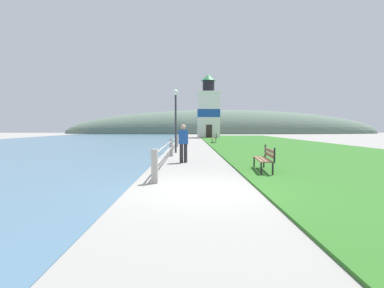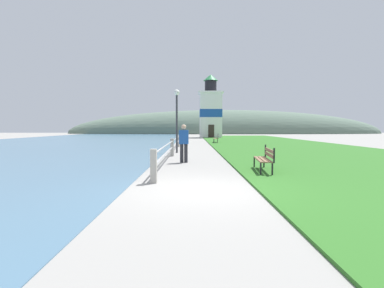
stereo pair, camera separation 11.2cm
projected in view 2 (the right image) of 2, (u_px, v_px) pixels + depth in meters
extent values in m
plane|color=gray|center=(199.00, 190.00, 7.63)|extent=(160.00, 160.00, 0.00)
cube|color=#2D6623|center=(275.00, 145.00, 27.06)|extent=(12.00, 58.26, 0.06)
cube|color=#476B84|center=(39.00, 145.00, 26.96)|extent=(24.00, 93.21, 0.01)
cube|color=#A8A399|center=(152.00, 166.00, 8.60)|extent=(0.18, 0.18, 0.98)
cube|color=#A8A399|center=(171.00, 147.00, 16.59)|extent=(0.18, 0.18, 0.98)
cube|color=#A8A399|center=(177.00, 141.00, 24.58)|extent=(0.18, 0.18, 0.98)
cube|color=#A8A399|center=(180.00, 137.00, 32.57)|extent=(0.18, 0.18, 0.98)
cube|color=#A8A399|center=(182.00, 135.00, 40.56)|extent=(0.18, 0.18, 0.98)
cylinder|color=#B2B2B7|center=(177.00, 137.00, 24.56)|extent=(0.06, 32.01, 0.06)
cylinder|color=#B2B2B7|center=(177.00, 141.00, 24.58)|extent=(0.06, 32.01, 0.06)
cube|color=brown|center=(257.00, 159.00, 10.63)|extent=(0.30, 1.93, 0.04)
cube|color=brown|center=(261.00, 159.00, 10.62)|extent=(0.30, 1.93, 0.04)
cube|color=brown|center=(265.00, 159.00, 10.60)|extent=(0.30, 1.93, 0.04)
cube|color=brown|center=(268.00, 150.00, 10.58)|extent=(0.24, 1.92, 0.11)
cube|color=brown|center=(268.00, 155.00, 10.59)|extent=(0.24, 1.92, 0.11)
cube|color=black|center=(259.00, 170.00, 9.71)|extent=(0.05, 0.05, 0.45)
cube|color=black|center=(253.00, 163.00, 11.58)|extent=(0.05, 0.05, 0.45)
cube|color=black|center=(271.00, 170.00, 9.68)|extent=(0.05, 0.05, 0.45)
cube|color=black|center=(262.00, 163.00, 11.55)|extent=(0.05, 0.05, 0.45)
cube|color=black|center=(273.00, 156.00, 9.65)|extent=(0.05, 0.05, 0.49)
cube|color=black|center=(264.00, 151.00, 11.52)|extent=(0.05, 0.05, 0.49)
cube|color=brown|center=(213.00, 138.00, 30.40)|extent=(0.28, 1.93, 0.04)
cube|color=brown|center=(214.00, 138.00, 30.39)|extent=(0.28, 1.93, 0.04)
cube|color=brown|center=(216.00, 138.00, 30.38)|extent=(0.28, 1.93, 0.04)
cube|color=brown|center=(217.00, 135.00, 30.35)|extent=(0.22, 1.92, 0.11)
cube|color=brown|center=(217.00, 137.00, 30.36)|extent=(0.22, 1.92, 0.11)
cube|color=black|center=(212.00, 141.00, 29.49)|extent=(0.05, 0.05, 0.45)
cube|color=black|center=(213.00, 140.00, 31.35)|extent=(0.05, 0.05, 0.45)
cube|color=black|center=(216.00, 141.00, 29.46)|extent=(0.05, 0.05, 0.45)
cube|color=black|center=(216.00, 140.00, 31.32)|extent=(0.05, 0.05, 0.45)
cube|color=black|center=(217.00, 137.00, 29.43)|extent=(0.05, 0.05, 0.49)
cube|color=black|center=(217.00, 136.00, 31.29)|extent=(0.05, 0.05, 0.49)
cube|color=white|center=(209.00, 116.00, 46.84)|extent=(3.34, 3.34, 6.83)
cube|color=#194799|center=(209.00, 114.00, 46.82)|extent=(3.38, 3.38, 1.23)
cube|color=white|center=(209.00, 93.00, 46.64)|extent=(3.84, 3.84, 0.25)
cylinder|color=black|center=(209.00, 86.00, 46.59)|extent=(1.84, 1.84, 1.75)
cone|color=#23703D|center=(209.00, 78.00, 46.51)|extent=(2.30, 2.30, 0.97)
cube|color=#332823|center=(210.00, 131.00, 45.29)|extent=(0.90, 0.06, 2.00)
cylinder|color=#28282D|center=(180.00, 153.00, 13.57)|extent=(0.16, 0.16, 0.85)
cylinder|color=#28282D|center=(184.00, 153.00, 13.57)|extent=(0.16, 0.16, 0.85)
cube|color=#1E4C99|center=(182.00, 137.00, 13.53)|extent=(0.43, 0.24, 0.63)
sphere|color=tan|center=(182.00, 127.00, 13.51)|extent=(0.23, 0.23, 0.23)
cylinder|color=#333338|center=(175.00, 124.00, 18.76)|extent=(0.12, 0.12, 3.60)
sphere|color=white|center=(175.00, 92.00, 18.65)|extent=(0.36, 0.36, 0.36)
ellipsoid|color=#566B5B|center=(223.00, 134.00, 76.40)|extent=(80.00, 16.00, 12.00)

